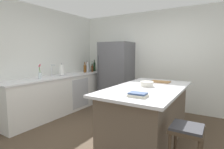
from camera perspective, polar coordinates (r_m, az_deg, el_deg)
name	(u,v)px	position (r m, az deg, el deg)	size (l,w,h in m)	color
ground_plane	(121,143)	(3.15, 2.81, -21.23)	(7.20, 7.20, 0.00)	#4C3D2D
wall_rear	(162,60)	(4.88, 15.90, 4.44)	(6.00, 0.10, 2.60)	silver
wall_left	(28,61)	(4.51, -25.47, 3.86)	(0.10, 6.00, 2.60)	silver
counter_run_left	(61,94)	(4.69, -16.15, -5.99)	(0.68, 3.02, 0.92)	silver
kitchen_island	(147,113)	(3.15, 11.25, -12.15)	(1.09, 2.01, 0.92)	brown
refrigerator	(116,74)	(5.01, 1.43, 0.10)	(0.84, 0.72, 1.79)	#56565B
bar_stool	(187,136)	(2.31, 22.95, -17.85)	(0.36, 0.36, 0.66)	#473828
sink_faucet	(52,70)	(4.49, -18.80, 1.36)	(0.15, 0.05, 0.30)	silver
flower_vase	(40,74)	(4.22, -22.28, 0.20)	(0.07, 0.07, 0.32)	silver
paper_towel_roll	(62,70)	(4.63, -15.93, 1.32)	(0.14, 0.14, 0.31)	gray
wine_bottle	(94,67)	(5.61, -5.70, 2.56)	(0.06, 0.06, 0.35)	#19381E
gin_bottle	(92,67)	(5.54, -6.43, 2.32)	(0.06, 0.06, 0.32)	#8CB79E
syrup_bottle	(92,68)	(5.43, -6.38, 1.95)	(0.07, 0.07, 0.24)	#5B3319
vinegar_bottle	(87,68)	(5.44, -8.04, 2.17)	(0.06, 0.06, 0.32)	#994C23
soda_bottle	(88,68)	(5.30, -7.87, 2.16)	(0.08, 0.08, 0.33)	silver
whiskey_bottle	(85,68)	(5.25, -8.75, 1.95)	(0.08, 0.08, 0.31)	brown
cookbook_stack	(138,95)	(2.37, 8.34, -6.47)	(0.25, 0.18, 0.05)	silver
mixing_bowl	(147,84)	(3.11, 11.19, -3.01)	(0.22, 0.22, 0.09)	silver
cutting_board	(161,82)	(3.63, 15.41, -2.23)	(0.36, 0.24, 0.02)	#9E7042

